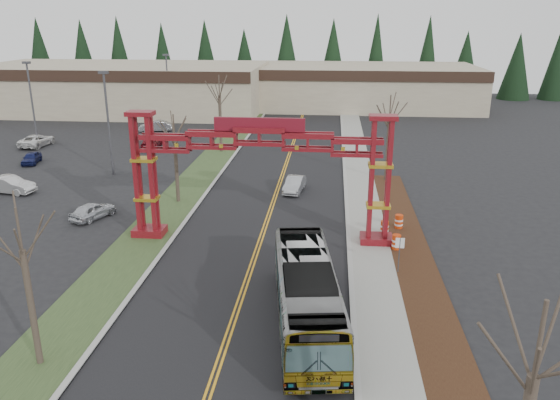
# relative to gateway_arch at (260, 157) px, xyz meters

# --- Properties ---
(road) EXTENTS (12.00, 110.00, 0.02)m
(road) POSITION_rel_gateway_arch_xyz_m (-0.00, 7.00, -5.97)
(road) COLOR black
(road) RESTS_ON ground
(lane_line_left) EXTENTS (0.12, 100.00, 0.01)m
(lane_line_left) POSITION_rel_gateway_arch_xyz_m (-0.12, 7.00, -5.96)
(lane_line_left) COLOR gold
(lane_line_left) RESTS_ON road
(lane_line_right) EXTENTS (0.12, 100.00, 0.01)m
(lane_line_right) POSITION_rel_gateway_arch_xyz_m (0.12, 7.00, -5.96)
(lane_line_right) COLOR gold
(lane_line_right) RESTS_ON road
(curb_right) EXTENTS (0.30, 110.00, 0.15)m
(curb_right) POSITION_rel_gateway_arch_xyz_m (6.15, 7.00, -5.91)
(curb_right) COLOR #A8A8A2
(curb_right) RESTS_ON ground
(sidewalk_right) EXTENTS (2.60, 110.00, 0.14)m
(sidewalk_right) POSITION_rel_gateway_arch_xyz_m (7.60, 7.00, -5.91)
(sidewalk_right) COLOR gray
(sidewalk_right) RESTS_ON ground
(landscape_strip) EXTENTS (2.60, 50.00, 0.12)m
(landscape_strip) POSITION_rel_gateway_arch_xyz_m (10.20, -8.00, -5.92)
(landscape_strip) COLOR black
(landscape_strip) RESTS_ON ground
(grass_median) EXTENTS (4.00, 110.00, 0.08)m
(grass_median) POSITION_rel_gateway_arch_xyz_m (-8.00, 7.00, -5.94)
(grass_median) COLOR #2C4221
(grass_median) RESTS_ON ground
(curb_left) EXTENTS (0.30, 110.00, 0.15)m
(curb_left) POSITION_rel_gateway_arch_xyz_m (-6.15, 7.00, -5.91)
(curb_left) COLOR #A8A8A2
(curb_left) RESTS_ON ground
(gateway_arch) EXTENTS (18.20, 1.60, 8.90)m
(gateway_arch) POSITION_rel_gateway_arch_xyz_m (0.00, 0.00, 0.00)
(gateway_arch) COLOR #5A0B0F
(gateway_arch) RESTS_ON ground
(retail_building_west) EXTENTS (46.00, 22.30, 7.50)m
(retail_building_west) POSITION_rel_gateway_arch_xyz_m (-30.00, 53.96, -2.22)
(retail_building_west) COLOR tan
(retail_building_west) RESTS_ON ground
(retail_building_east) EXTENTS (38.00, 20.30, 7.00)m
(retail_building_east) POSITION_rel_gateway_arch_xyz_m (10.00, 61.95, -2.47)
(retail_building_east) COLOR tan
(retail_building_east) RESTS_ON ground
(conifer_treeline) EXTENTS (116.10, 5.60, 13.00)m
(conifer_treeline) POSITION_rel_gateway_arch_xyz_m (0.25, 74.00, 0.50)
(conifer_treeline) COLOR black
(conifer_treeline) RESTS_ON ground
(transit_bus) EXTENTS (4.35, 12.21, 3.33)m
(transit_bus) POSITION_rel_gateway_arch_xyz_m (3.75, -10.82, -4.32)
(transit_bus) COLOR #93969A
(transit_bus) RESTS_ON ground
(silver_sedan) EXTENTS (1.94, 4.23, 1.34)m
(silver_sedan) POSITION_rel_gateway_arch_xyz_m (1.57, 11.33, -5.31)
(silver_sedan) COLOR #A5A8AD
(silver_sedan) RESTS_ON ground
(parked_car_near_a) EXTENTS (2.90, 4.13, 1.31)m
(parked_car_near_a) POSITION_rel_gateway_arch_xyz_m (-13.46, 2.94, -5.33)
(parked_car_near_a) COLOR silver
(parked_car_near_a) RESTS_ON ground
(parked_car_near_b) EXTENTS (4.81, 2.32, 1.52)m
(parked_car_near_b) POSITION_rel_gateway_arch_xyz_m (-23.54, 8.50, -5.22)
(parked_car_near_b) COLOR silver
(parked_car_near_b) RESTS_ON ground
(parked_car_mid_a) EXTENTS (2.53, 5.03, 1.40)m
(parked_car_mid_a) POSITION_rel_gateway_arch_xyz_m (-16.63, 26.84, -5.28)
(parked_car_mid_a) COLOR maroon
(parked_car_mid_a) RESTS_ON ground
(parked_car_mid_b) EXTENTS (2.20, 3.81, 1.22)m
(parked_car_mid_b) POSITION_rel_gateway_arch_xyz_m (-27.07, 18.53, -5.37)
(parked_car_mid_b) COLOR #161D50
(parked_car_mid_b) RESTS_ON ground
(parked_car_far_a) EXTENTS (4.68, 2.52, 1.46)m
(parked_car_far_a) POSITION_rel_gateway_arch_xyz_m (-19.28, 36.67, -5.25)
(parked_car_far_a) COLOR #94969B
(parked_car_far_a) RESTS_ON ground
(parked_car_far_b) EXTENTS (2.71, 5.36, 1.45)m
(parked_car_far_b) POSITION_rel_gateway_arch_xyz_m (-30.71, 26.42, -5.26)
(parked_car_far_b) COLOR white
(parked_car_far_b) RESTS_ON ground
(bare_tree_median_near) EXTENTS (2.89, 2.89, 7.45)m
(bare_tree_median_near) POSITION_rel_gateway_arch_xyz_m (-8.00, -15.33, -0.48)
(bare_tree_median_near) COLOR #382D26
(bare_tree_median_near) RESTS_ON ground
(bare_tree_median_mid) EXTENTS (3.08, 3.08, 7.44)m
(bare_tree_median_mid) POSITION_rel_gateway_arch_xyz_m (-8.00, 7.49, -0.61)
(bare_tree_median_mid) COLOR #382D26
(bare_tree_median_mid) RESTS_ON ground
(bare_tree_median_far) EXTENTS (3.43, 3.43, 8.75)m
(bare_tree_median_far) POSITION_rel_gateway_arch_xyz_m (-8.00, 25.86, 0.45)
(bare_tree_median_far) COLOR #382D26
(bare_tree_median_far) RESTS_ON ground
(bare_tree_right_near) EXTENTS (3.26, 3.26, 8.37)m
(bare_tree_right_near) POSITION_rel_gateway_arch_xyz_m (10.00, -22.98, 0.19)
(bare_tree_right_near) COLOR #382D26
(bare_tree_right_near) RESTS_ON ground
(bare_tree_right_far) EXTENTS (3.19, 3.19, 8.12)m
(bare_tree_right_far) POSITION_rel_gateway_arch_xyz_m (10.00, 15.66, -0.01)
(bare_tree_right_far) COLOR #382D26
(bare_tree_right_far) RESTS_ON ground
(light_pole_near) EXTENTS (0.87, 0.44, 10.08)m
(light_pole_near) POSITION_rel_gateway_arch_xyz_m (-16.74, 15.19, -0.15)
(light_pole_near) COLOR #3F3F44
(light_pole_near) RESTS_ON ground
(light_pole_mid) EXTENTS (0.87, 0.43, 10.00)m
(light_pole_mid) POSITION_rel_gateway_arch_xyz_m (-30.70, 26.55, -0.20)
(light_pole_mid) COLOR #3F3F44
(light_pole_mid) RESTS_ON ground
(light_pole_far) EXTENTS (0.85, 0.43, 9.85)m
(light_pole_far) POSITION_rel_gateway_arch_xyz_m (-19.36, 43.77, -0.28)
(light_pole_far) COLOR #3F3F44
(light_pole_far) RESTS_ON ground
(street_sign) EXTENTS (0.53, 0.06, 2.34)m
(street_sign) POSITION_rel_gateway_arch_xyz_m (9.00, -4.54, -4.30)
(street_sign) COLOR #3F3F44
(street_sign) RESTS_ON ground
(barrel_south) EXTENTS (0.60, 0.60, 1.11)m
(barrel_south) POSITION_rel_gateway_arch_xyz_m (9.25, -1.00, -5.43)
(barrel_south) COLOR red
(barrel_south) RESTS_ON ground
(barrel_mid) EXTENTS (0.59, 0.59, 1.09)m
(barrel_mid) POSITION_rel_gateway_arch_xyz_m (8.69, 1.64, -5.44)
(barrel_mid) COLOR red
(barrel_mid) RESTS_ON ground
(barrel_north) EXTENTS (0.60, 0.60, 1.11)m
(barrel_north) POSITION_rel_gateway_arch_xyz_m (9.84, 2.92, -5.43)
(barrel_north) COLOR red
(barrel_north) RESTS_ON ground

